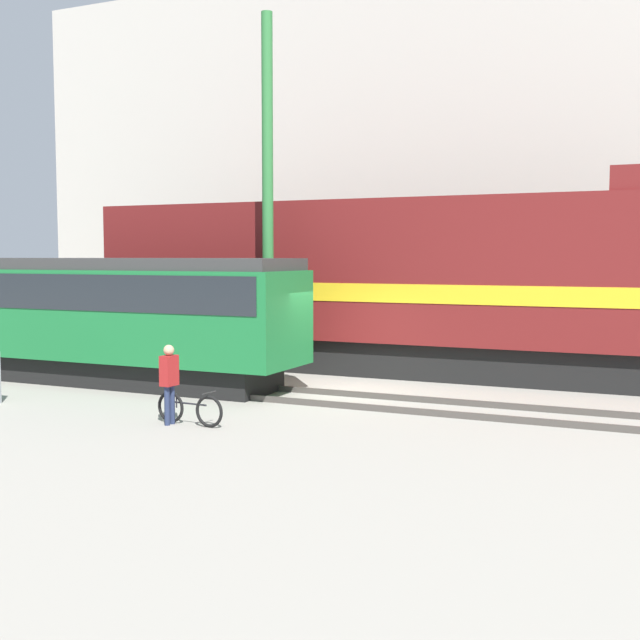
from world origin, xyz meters
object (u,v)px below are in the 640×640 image
bicycle (190,409)px  utility_pole_center (268,198)px  person (169,377)px  freight_locomotive (394,283)px  streetcar (98,311)px

bicycle → utility_pole_center: size_ratio=0.16×
bicycle → person: bearing=-162.6°
bicycle → person: person is taller
freight_locomotive → person: (-1.70, -8.64, -1.61)m
freight_locomotive → streetcar: 8.26m
streetcar → person: streetcar is taller
freight_locomotive → streetcar: freight_locomotive is taller
person → freight_locomotive: bearing=78.9°
utility_pole_center → streetcar: bearing=-147.3°
freight_locomotive → utility_pole_center: utility_pole_center is taller
streetcar → person: (4.90, -3.72, -0.93)m
freight_locomotive → utility_pole_center: (-2.76, -2.46, 2.35)m
bicycle → person: 0.77m
freight_locomotive → person: 8.95m
freight_locomotive → bicycle: 8.91m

